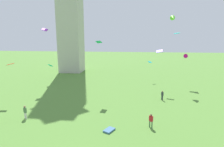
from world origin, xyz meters
name	(u,v)px	position (x,y,z in m)	size (l,w,h in m)	color
person_0	(151,120)	(7.14, 8.68, 0.93)	(0.46, 0.49, 1.64)	#51754C
person_2	(25,111)	(-8.33, 9.22, 0.98)	(0.51, 0.48, 1.72)	silver
person_3	(162,95)	(9.81, 18.52, 0.90)	(0.34, 0.48, 1.58)	#2D3338
kite_flying_0	(173,18)	(12.56, 27.87, 13.81)	(1.05, 1.56, 1.21)	#5BDB23
kite_flying_1	(45,30)	(-12.50, 24.45, 11.60)	(1.28, 1.72, 0.77)	purple
kite_flying_2	(99,42)	(-0.72, 19.24, 9.34)	(0.97, 1.20, 0.49)	#14B88D
kite_flying_3	(10,64)	(-13.96, 15.26, 6.00)	(1.14, 0.95, 0.29)	red
kite_flying_4	(150,62)	(8.78, 31.98, 4.49)	(0.93, 0.87, 0.41)	#13AEB6
kite_flying_5	(160,51)	(9.80, 24.29, 7.58)	(1.20, 0.96, 0.69)	#481BDC
kite_flying_6	(186,56)	(15.72, 28.12, 6.41)	(1.33, 1.48, 0.88)	#C90C85
kite_flying_7	(50,65)	(-12.95, 26.84, 4.09)	(1.45, 1.41, 0.66)	#04D0A1
kite_flying_8	(177,33)	(14.25, 31.39, 10.97)	(1.33, 1.05, 0.36)	#0BB6B0
kite_bundle_1	(109,130)	(2.56, 7.36, 0.10)	(1.28, 0.82, 0.19)	teal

